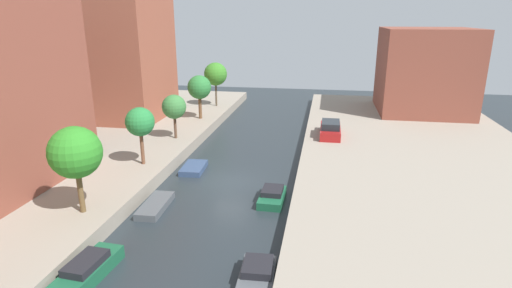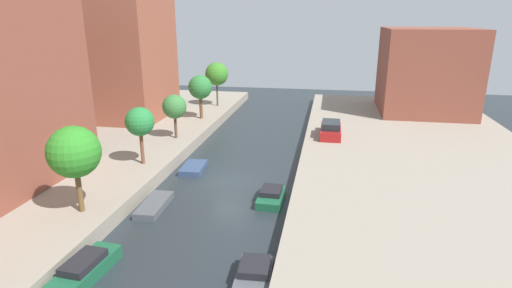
{
  "view_description": "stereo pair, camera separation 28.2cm",
  "coord_description": "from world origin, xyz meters",
  "px_view_note": "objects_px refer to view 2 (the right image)",
  "views": [
    {
      "loc": [
        6.83,
        -27.96,
        12.05
      ],
      "look_at": [
        0.95,
        5.96,
        1.22
      ],
      "focal_mm": 28.85,
      "sensor_mm": 36.0,
      "label": 1
    },
    {
      "loc": [
        7.11,
        -27.91,
        12.05
      ],
      "look_at": [
        0.95,
        5.96,
        1.22
      ],
      "focal_mm": 28.85,
      "sensor_mm": 36.0,
      "label": 2
    }
  ],
  "objects_px": {
    "parked_car": "(331,130)",
    "moored_boat_right_1": "(254,275)",
    "street_tree_1": "(74,152)",
    "low_block_right": "(426,71)",
    "street_tree_2": "(140,122)",
    "street_tree_5": "(217,74)",
    "moored_boat_left_1": "(85,269)",
    "moored_boat_left_3": "(193,168)",
    "apartment_tower_far": "(113,0)",
    "moored_boat_left_2": "(154,205)",
    "street_tree_4": "(200,87)",
    "moored_boat_right_2": "(271,196)",
    "street_tree_3": "(174,107)"
  },
  "relations": [
    {
      "from": "moored_boat_left_3",
      "to": "street_tree_2",
      "type": "bearing_deg",
      "value": -153.64
    },
    {
      "from": "apartment_tower_far",
      "to": "street_tree_5",
      "type": "height_order",
      "value": "apartment_tower_far"
    },
    {
      "from": "low_block_right",
      "to": "street_tree_4",
      "type": "bearing_deg",
      "value": -162.26
    },
    {
      "from": "moored_boat_left_1",
      "to": "parked_car",
      "type": "bearing_deg",
      "value": 63.97
    },
    {
      "from": "street_tree_1",
      "to": "moored_boat_left_3",
      "type": "xyz_separation_m",
      "value": [
        3.47,
        10.0,
        -4.43
      ]
    },
    {
      "from": "street_tree_3",
      "to": "street_tree_5",
      "type": "bearing_deg",
      "value": 90.0
    },
    {
      "from": "street_tree_4",
      "to": "moored_boat_right_2",
      "type": "bearing_deg",
      "value": -59.47
    },
    {
      "from": "moored_boat_left_2",
      "to": "apartment_tower_far",
      "type": "bearing_deg",
      "value": 121.84
    },
    {
      "from": "street_tree_4",
      "to": "parked_car",
      "type": "height_order",
      "value": "street_tree_4"
    },
    {
      "from": "moored_boat_left_2",
      "to": "moored_boat_right_2",
      "type": "relative_size",
      "value": 1.16
    },
    {
      "from": "apartment_tower_far",
      "to": "moored_boat_left_2",
      "type": "bearing_deg",
      "value": -58.16
    },
    {
      "from": "street_tree_1",
      "to": "moored_boat_right_2",
      "type": "xyz_separation_m",
      "value": [
        10.49,
        5.42,
        -4.28
      ]
    },
    {
      "from": "street_tree_2",
      "to": "street_tree_1",
      "type": "bearing_deg",
      "value": -90.0
    },
    {
      "from": "apartment_tower_far",
      "to": "moored_boat_right_1",
      "type": "bearing_deg",
      "value": -52.58
    },
    {
      "from": "street_tree_5",
      "to": "parked_car",
      "type": "relative_size",
      "value": 1.14
    },
    {
      "from": "apartment_tower_far",
      "to": "low_block_right",
      "type": "bearing_deg",
      "value": 14.06
    },
    {
      "from": "moored_boat_left_3",
      "to": "moored_boat_right_1",
      "type": "bearing_deg",
      "value": -60.95
    },
    {
      "from": "low_block_right",
      "to": "street_tree_2",
      "type": "xyz_separation_m",
      "value": [
        -24.93,
        -22.91,
        -1.5
      ]
    },
    {
      "from": "street_tree_5",
      "to": "moored_boat_left_2",
      "type": "relative_size",
      "value": 1.46
    },
    {
      "from": "low_block_right",
      "to": "moored_boat_left_2",
      "type": "relative_size",
      "value": 2.83
    },
    {
      "from": "street_tree_1",
      "to": "moored_boat_left_3",
      "type": "bearing_deg",
      "value": 70.87
    },
    {
      "from": "street_tree_2",
      "to": "moored_boat_right_1",
      "type": "relative_size",
      "value": 1.41
    },
    {
      "from": "street_tree_2",
      "to": "moored_boat_right_2",
      "type": "height_order",
      "value": "street_tree_2"
    },
    {
      "from": "moored_boat_left_1",
      "to": "low_block_right",
      "type": "bearing_deg",
      "value": 58.43
    },
    {
      "from": "street_tree_5",
      "to": "parked_car",
      "type": "height_order",
      "value": "street_tree_5"
    },
    {
      "from": "street_tree_5",
      "to": "moored_boat_left_2",
      "type": "distance_m",
      "value": 27.64
    },
    {
      "from": "apartment_tower_far",
      "to": "moored_boat_left_1",
      "type": "bearing_deg",
      "value": -66.14
    },
    {
      "from": "moored_boat_right_1",
      "to": "moored_boat_left_1",
      "type": "bearing_deg",
      "value": -172.85
    },
    {
      "from": "street_tree_1",
      "to": "low_block_right",
      "type": "bearing_deg",
      "value": 51.37
    },
    {
      "from": "street_tree_4",
      "to": "moored_boat_left_2",
      "type": "xyz_separation_m",
      "value": [
        3.16,
        -20.24,
        -4.24
      ]
    },
    {
      "from": "street_tree_2",
      "to": "street_tree_5",
      "type": "height_order",
      "value": "street_tree_5"
    },
    {
      "from": "moored_boat_left_1",
      "to": "moored_boat_left_2",
      "type": "bearing_deg",
      "value": 88.52
    },
    {
      "from": "low_block_right",
      "to": "street_tree_3",
      "type": "bearing_deg",
      "value": -147.64
    },
    {
      "from": "street_tree_2",
      "to": "moored_boat_right_2",
      "type": "xyz_separation_m",
      "value": [
        10.49,
        -2.86,
        -3.96
      ]
    },
    {
      "from": "parked_car",
      "to": "moored_boat_right_1",
      "type": "xyz_separation_m",
      "value": [
        -3.31,
        -22.19,
        -1.22
      ]
    },
    {
      "from": "apartment_tower_far",
      "to": "moored_boat_left_2",
      "type": "relative_size",
      "value": 6.7
    },
    {
      "from": "parked_car",
      "to": "moored_boat_left_1",
      "type": "height_order",
      "value": "parked_car"
    },
    {
      "from": "apartment_tower_far",
      "to": "street_tree_5",
      "type": "relative_size",
      "value": 4.6
    },
    {
      "from": "street_tree_2",
      "to": "moored_boat_left_1",
      "type": "xyz_separation_m",
      "value": [
        2.97,
        -12.83,
        -3.87
      ]
    },
    {
      "from": "apartment_tower_far",
      "to": "moored_boat_left_1",
      "type": "xyz_separation_m",
      "value": [
        12.04,
        -27.23,
        -13.08
      ]
    },
    {
      "from": "street_tree_5",
      "to": "street_tree_3",
      "type": "bearing_deg",
      "value": -90.0
    },
    {
      "from": "moored_boat_right_2",
      "to": "street_tree_1",
      "type": "bearing_deg",
      "value": -152.68
    },
    {
      "from": "moored_boat_left_1",
      "to": "moored_boat_right_1",
      "type": "relative_size",
      "value": 1.3
    },
    {
      "from": "street_tree_3",
      "to": "moored_boat_left_1",
      "type": "bearing_deg",
      "value": -81.54
    },
    {
      "from": "apartment_tower_far",
      "to": "low_block_right",
      "type": "xyz_separation_m",
      "value": [
        34.0,
        8.51,
        -7.71
      ]
    },
    {
      "from": "low_block_right",
      "to": "street_tree_5",
      "type": "relative_size",
      "value": 1.94
    },
    {
      "from": "street_tree_5",
      "to": "moored_boat_right_1",
      "type": "height_order",
      "value": "street_tree_5"
    },
    {
      "from": "street_tree_4",
      "to": "moored_boat_right_1",
      "type": "distance_m",
      "value": 29.21
    },
    {
      "from": "low_block_right",
      "to": "street_tree_4",
      "type": "xyz_separation_m",
      "value": [
        -24.93,
        -7.98,
        -1.36
      ]
    },
    {
      "from": "low_block_right",
      "to": "parked_car",
      "type": "relative_size",
      "value": 2.22
    }
  ]
}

